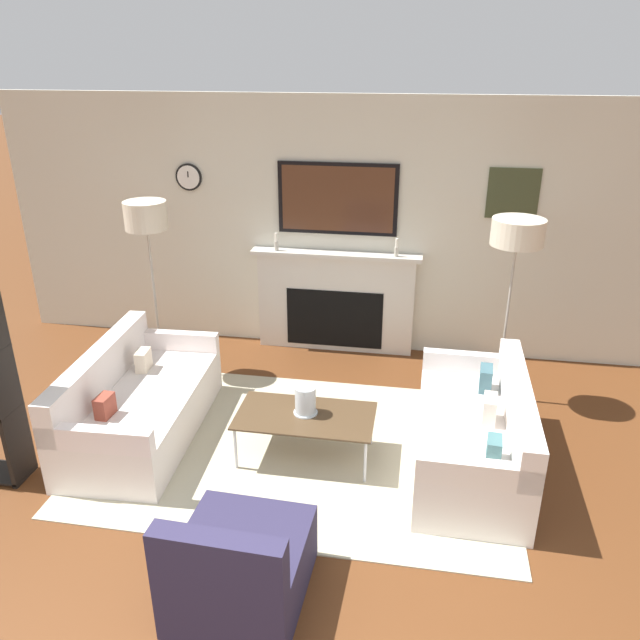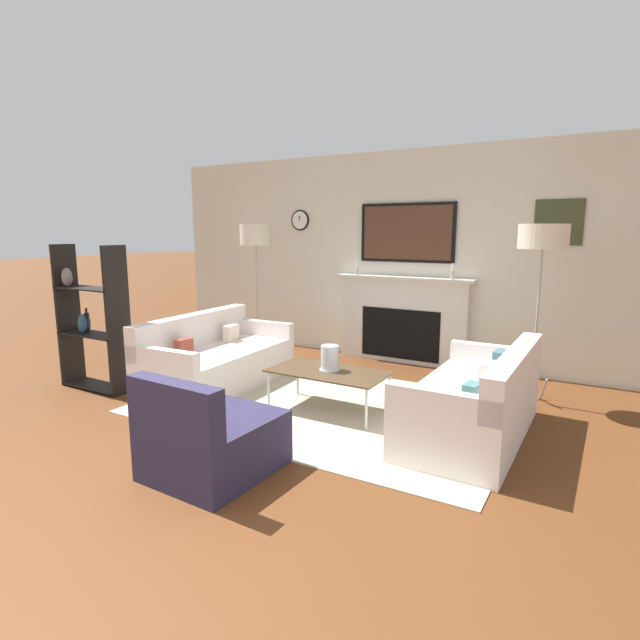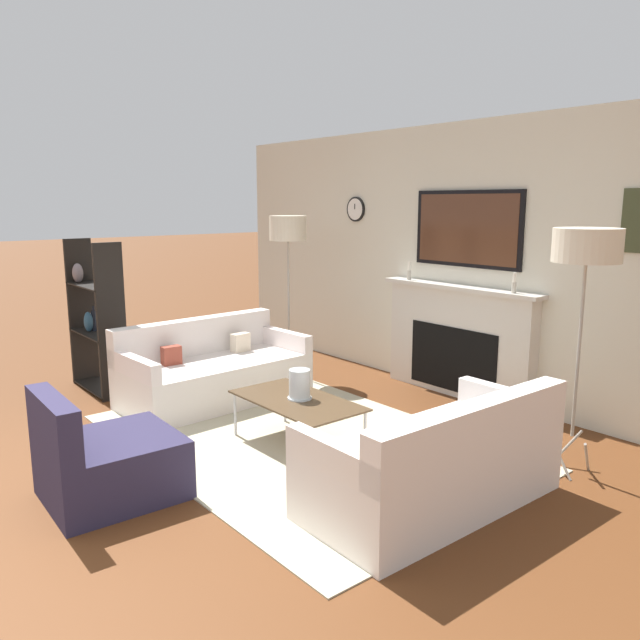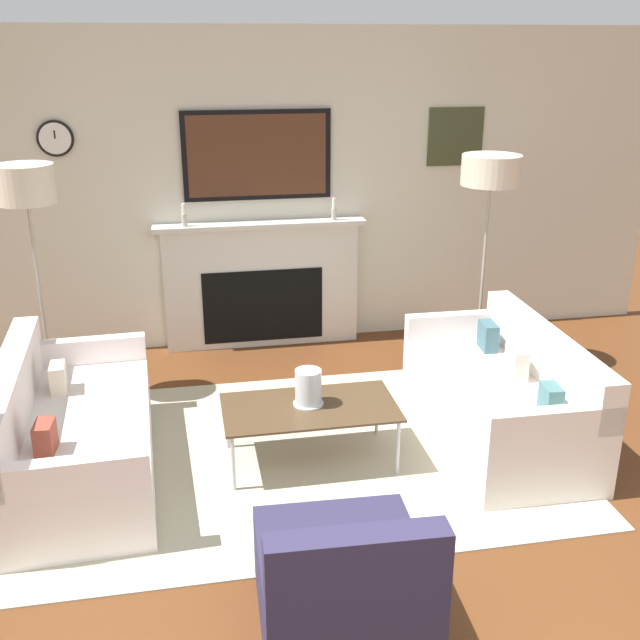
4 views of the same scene
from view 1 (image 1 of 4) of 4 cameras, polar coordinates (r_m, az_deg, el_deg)
The scene contains 9 objects.
fireplace_wall at distance 6.70m, azimuth 1.63°, elevation 7.26°, with size 7.35×0.28×2.70m.
area_rug at distance 5.34m, azimuth -1.82°, elevation -11.66°, with size 3.44×2.34×0.01m.
couch_left at distance 5.61m, azimuth -16.30°, elevation -7.56°, with size 0.94×1.82×0.78m.
couch_right at distance 5.14m, azimuth 14.03°, elevation -10.32°, with size 0.84×1.73×0.76m.
armchair at distance 4.01m, azimuth -7.38°, elevation -21.55°, with size 0.78×0.86×0.75m.
coffee_table at distance 5.05m, azimuth -1.35°, elevation -8.90°, with size 1.11×0.59×0.40m.
hurricane_candle at distance 5.01m, azimuth -1.34°, elevation -7.47°, with size 0.19×0.19×0.24m.
floor_lamp_left at distance 6.20m, azimuth -15.63°, elevation 8.97°, with size 0.41×0.41×1.79m.
floor_lamp_right at distance 5.68m, azimuth 17.61°, elevation 7.45°, with size 0.46×0.46×1.76m.
Camera 1 is at (0.90, -1.67, 3.06)m, focal length 35.00 mm.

